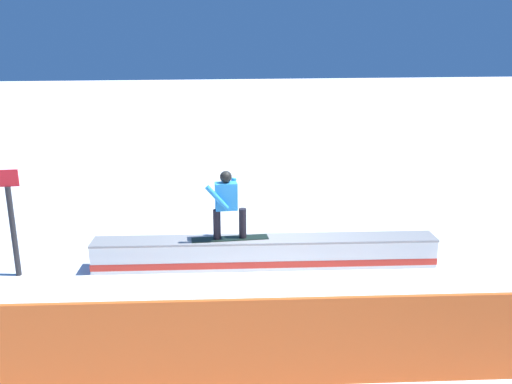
{
  "coord_description": "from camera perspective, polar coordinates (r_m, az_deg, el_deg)",
  "views": [
    {
      "loc": [
        1.6,
        9.11,
        4.04
      ],
      "look_at": [
        0.33,
        0.96,
        1.75
      ],
      "focal_mm": 36.76,
      "sensor_mm": 36.0,
      "label": 1
    }
  ],
  "objects": [
    {
      "name": "trail_marker",
      "position": [
        10.3,
        -25.03,
        -2.79
      ],
      "size": [
        0.4,
        0.1,
        1.98
      ],
      "color": "#262628",
      "rests_on": "ground_plane"
    },
    {
      "name": "ground_plane",
      "position": [
        10.09,
        1.02,
        -8.09
      ],
      "size": [
        120.0,
        120.0,
        0.0
      ],
      "primitive_type": "plane",
      "color": "white"
    },
    {
      "name": "grind_box",
      "position": [
        9.99,
        1.02,
        -6.73
      ],
      "size": [
        6.49,
        1.23,
        0.57
      ],
      "color": "white",
      "rests_on": "ground_plane"
    },
    {
      "name": "snowboarder",
      "position": [
        9.63,
        -3.17,
        -1.2
      ],
      "size": [
        1.44,
        0.42,
        1.31
      ],
      "color": "black",
      "rests_on": "grind_box"
    },
    {
      "name": "safety_fence",
      "position": [
        6.65,
        6.67,
        -15.88
      ],
      "size": [
        10.87,
        1.21,
        1.18
      ],
      "primitive_type": "cube",
      "rotation": [
        0.0,
        0.0,
        -0.11
      ],
      "color": "orange",
      "rests_on": "ground_plane"
    }
  ]
}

